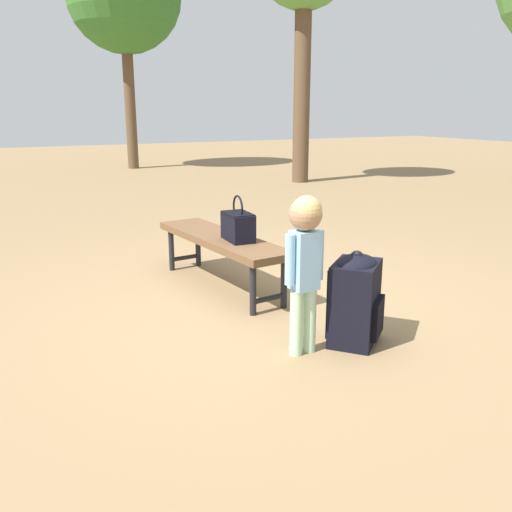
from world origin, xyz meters
The scene contains 5 objects.
ground_plane centered at (0.00, 0.00, 0.00)m, with size 40.00×40.00×0.00m, color #8C704C.
park_bench centered at (-0.75, 0.01, 0.39)m, with size 1.63×0.57×0.45m.
handbag centered at (-0.53, 0.06, 0.58)m, with size 0.33×0.20×0.37m.
child_standing centered at (0.68, -0.07, 0.66)m, with size 0.20×0.27×0.99m.
backpack_large centered at (0.69, 0.31, 0.31)m, with size 0.44×0.45×0.62m.
Camera 1 is at (3.37, -1.79, 1.48)m, focal length 38.71 mm.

